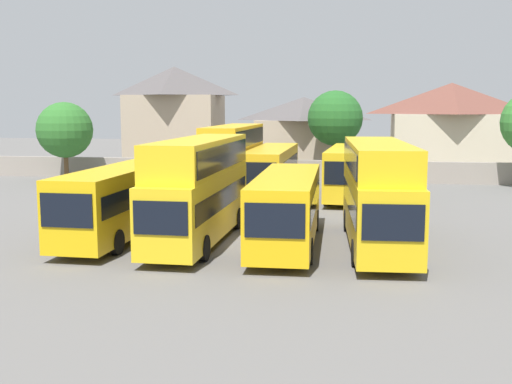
# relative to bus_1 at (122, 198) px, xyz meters

# --- Properties ---
(ground) EXTENTS (140.00, 140.00, 0.00)m
(ground) POSITION_rel_bus_1_xyz_m (6.19, 17.73, -1.96)
(ground) COLOR #605E5B
(depot_boundary_wall) EXTENTS (56.00, 0.50, 1.80)m
(depot_boundary_wall) POSITION_rel_bus_1_xyz_m (6.19, 24.29, -1.06)
(depot_boundary_wall) COLOR gray
(depot_boundary_wall) RESTS_ON ground
(bus_1) EXTENTS (2.82, 11.33, 3.42)m
(bus_1) POSITION_rel_bus_1_xyz_m (0.00, 0.00, 0.00)
(bus_1) COLOR gold
(bus_1) RESTS_ON ground
(bus_2) EXTENTS (2.69, 11.21, 4.87)m
(bus_2) POSITION_rel_bus_1_xyz_m (3.99, -0.46, 0.79)
(bus_2) COLOR yellow
(bus_2) RESTS_ON ground
(bus_3) EXTENTS (2.83, 11.13, 3.28)m
(bus_3) POSITION_rel_bus_1_xyz_m (8.14, -0.54, -0.08)
(bus_3) COLOR gold
(bus_3) RESTS_ON ground
(bus_4) EXTENTS (3.20, 11.64, 4.75)m
(bus_4) POSITION_rel_bus_1_xyz_m (12.22, -0.18, 0.73)
(bus_4) COLOR gold
(bus_4) RESTS_ON ground
(bus_5) EXTENTS (2.72, 11.70, 5.01)m
(bus_5) POSITION_rel_bus_1_xyz_m (2.74, 14.46, 0.86)
(bus_5) COLOR yellow
(bus_5) RESTS_ON ground
(bus_6) EXTENTS (2.69, 11.93, 3.47)m
(bus_6) POSITION_rel_bus_1_xyz_m (5.47, 14.60, 0.03)
(bus_6) COLOR yellow
(bus_6) RESTS_ON ground
(bus_7) EXTENTS (3.02, 10.57, 3.53)m
(bus_7) POSITION_rel_bus_1_xyz_m (10.74, 14.58, 0.05)
(bus_7) COLOR yellow
(bus_7) RESTS_ON ground
(house_terrace_left) EXTENTS (9.62, 7.11, 10.38)m
(house_terrace_left) POSITION_rel_bus_1_xyz_m (-7.15, 34.02, 3.34)
(house_terrace_left) COLOR tan
(house_terrace_left) RESTS_ON ground
(house_terrace_centre) EXTENTS (9.39, 6.65, 7.24)m
(house_terrace_centre) POSITION_rel_bus_1_xyz_m (6.30, 32.55, 1.74)
(house_terrace_centre) COLOR tan
(house_terrace_centre) RESTS_ON ground
(house_terrace_right) EXTENTS (11.40, 6.53, 8.57)m
(house_terrace_right) POSITION_rel_bus_1_xyz_m (20.31, 33.45, 2.42)
(house_terrace_right) COLOR beige
(house_terrace_right) RESTS_ON ground
(tree_left_of_lot) EXTENTS (4.73, 4.73, 6.72)m
(tree_left_of_lot) POSITION_rel_bus_1_xyz_m (-13.13, 21.29, 2.39)
(tree_left_of_lot) COLOR brown
(tree_left_of_lot) RESTS_ON ground
(tree_right_of_lot) EXTENTS (4.84, 4.84, 7.74)m
(tree_right_of_lot) POSITION_rel_bus_1_xyz_m (9.50, 26.79, 3.33)
(tree_right_of_lot) COLOR brown
(tree_right_of_lot) RESTS_ON ground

